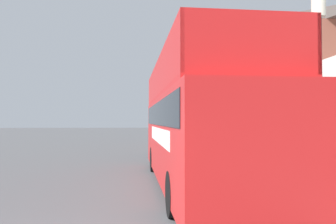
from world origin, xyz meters
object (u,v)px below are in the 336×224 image
at_px(tour_bus, 195,130).
at_px(lamp_post_nearest, 319,57).
at_px(parked_car_ahead_of_bus, 184,145).
at_px(lamp_post_second, 225,99).

bearing_deg(tour_bus, lamp_post_nearest, -57.03).
relative_size(parked_car_ahead_of_bus, lamp_post_second, 0.89).
bearing_deg(parked_car_ahead_of_bus, lamp_post_second, -60.16).
bearing_deg(parked_car_ahead_of_bus, lamp_post_nearest, -82.23).
distance_m(parked_car_ahead_of_bus, lamp_post_nearest, 12.64).
bearing_deg(parked_car_ahead_of_bus, tour_bus, -94.63).
bearing_deg(lamp_post_second, tour_bus, -112.70).
relative_size(tour_bus, lamp_post_nearest, 2.17).
height_order(tour_bus, lamp_post_second, lamp_post_second).
bearing_deg(tour_bus, lamp_post_second, 65.00).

